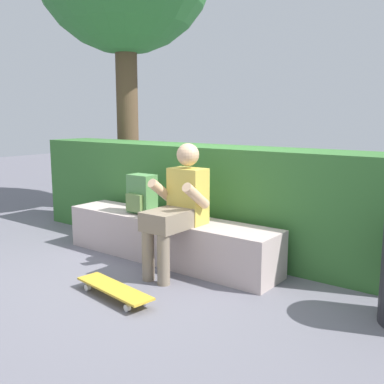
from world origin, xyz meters
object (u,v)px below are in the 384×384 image
(skateboard_near_person, at_px, (114,289))
(backpack_on_bench, at_px, (141,194))
(bench_main, at_px, (167,239))
(person_skater, at_px, (178,205))

(skateboard_near_person, height_order, backpack_on_bench, backpack_on_bench)
(skateboard_near_person, relative_size, backpack_on_bench, 2.05)
(backpack_on_bench, bearing_deg, skateboard_near_person, -57.72)
(skateboard_near_person, distance_m, backpack_on_bench, 1.29)
(bench_main, relative_size, backpack_on_bench, 6.00)
(person_skater, distance_m, skateboard_near_person, 0.96)
(person_skater, relative_size, backpack_on_bench, 2.99)
(person_skater, xyz_separation_m, skateboard_near_person, (-0.04, -0.77, -0.57))
(bench_main, height_order, person_skater, person_skater)
(bench_main, distance_m, person_skater, 0.57)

